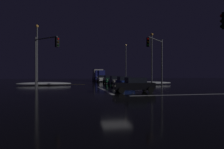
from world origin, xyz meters
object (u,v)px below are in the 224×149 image
sedan_white (102,78)px  streetlamp_left_near (37,51)px  streetlamp_right_near (152,55)px  sedan_blue (124,82)px  box_truck (98,74)px  sedan_black_crossing (134,85)px  traffic_signal_ne (157,53)px  traffic_signal_nw (44,53)px  sedan_gray (116,80)px  streetlamp_right_far (126,60)px  sedan_green (109,79)px

sedan_white → streetlamp_left_near: streetlamp_left_near is taller
sedan_white → streetlamp_left_near: size_ratio=0.48×
streetlamp_left_near → streetlamp_right_near: bearing=-0.0°
sedan_blue → box_truck: bearing=90.9°
sedan_black_crossing → traffic_signal_ne: size_ratio=0.66×
streetlamp_left_near → sedan_white: bearing=54.5°
sedan_blue → box_truck: size_ratio=0.52×
sedan_black_crossing → traffic_signal_nw: bearing=159.1°
sedan_white → traffic_signal_nw: bearing=-113.5°
traffic_signal_nw → traffic_signal_ne: bearing=-0.8°
sedan_white → sedan_gray: bearing=-87.8°
streetlamp_right_far → traffic_signal_ne: bearing=-95.1°
streetlamp_right_near → traffic_signal_ne: bearing=-107.2°
traffic_signal_ne → streetlamp_right_near: bearing=72.8°
traffic_signal_ne → sedan_blue: bearing=128.6°
traffic_signal_ne → streetlamp_left_near: (-15.47, 6.52, 0.66)m
sedan_blue → sedan_black_crossing: (-0.87, -7.47, 0.00)m
box_truck → streetlamp_right_near: size_ratio=0.98×
sedan_blue → sedan_white: size_ratio=1.00×
streetlamp_left_near → streetlamp_right_near: 17.50m
sedan_blue → streetlamp_right_far: size_ratio=0.48×
streetlamp_right_far → streetlamp_right_near: size_ratio=1.06×
sedan_white → traffic_signal_ne: (3.71, -22.98, 3.73)m
streetlamp_right_far → streetlamp_right_near: streetlamp_right_far is taller
sedan_green → box_truck: 14.22m
box_truck → streetlamp_right_far: size_ratio=0.92×
box_truck → sedan_green: bearing=-88.5°
traffic_signal_ne → traffic_signal_nw: size_ratio=1.04×
sedan_blue → traffic_signal_ne: 6.34m
sedan_gray → traffic_signal_ne: (3.22, -9.84, 3.73)m
sedan_gray → box_truck: size_ratio=0.52×
sedan_blue → traffic_signal_ne: size_ratio=0.66×
sedan_gray → sedan_black_crossing: same height
sedan_gray → sedan_black_crossing: bearing=-93.6°
traffic_signal_nw → streetlamp_right_far: streetlamp_right_far is taller
sedan_gray → sedan_green: bearing=90.2°
box_truck → streetlamp_right_far: 10.31m
sedan_black_crossing → streetlamp_right_far: streetlamp_right_far is taller
sedan_gray → streetlamp_right_near: bearing=-32.3°
sedan_blue → sedan_green: 12.24m
traffic_signal_ne → streetlamp_right_far: size_ratio=0.73×
streetlamp_right_far → traffic_signal_nw: bearing=-125.0°
sedan_blue → sedan_gray: same height
sedan_blue → sedan_white: bearing=91.6°
sedan_green → sedan_white: 6.75m
sedan_blue → sedan_green: size_ratio=1.00×
sedan_gray → box_truck: box_truck is taller
sedan_gray → traffic_signal_nw: 14.64m
box_truck → streetlamp_left_near: size_ratio=0.92×
box_truck → streetlamp_left_near: bearing=-116.4°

